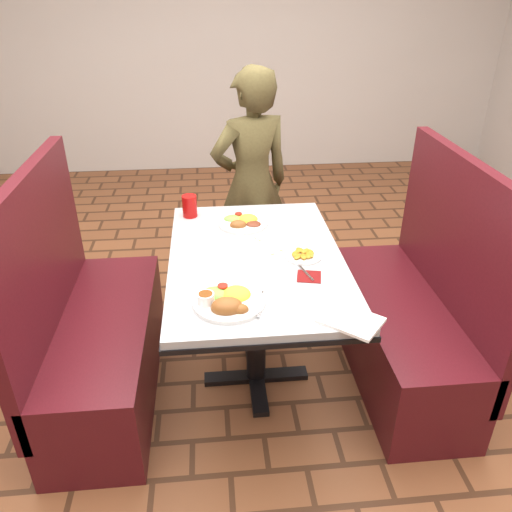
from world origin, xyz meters
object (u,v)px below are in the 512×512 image
at_px(booth_bench_right, 409,320).
at_px(red_tumbler, 190,206).
at_px(near_dinner_plate, 227,298).
at_px(booth_bench_left, 94,338).
at_px(diner_person, 251,186).
at_px(far_dinner_plate, 243,220).
at_px(plantain_plate, 303,255).
at_px(dining_table, 256,274).

xyz_separation_m(booth_bench_right, red_tumbler, (-1.11, 0.48, 0.48)).
height_order(booth_bench_right, near_dinner_plate, booth_bench_right).
bearing_deg(booth_bench_right, red_tumbler, 156.55).
distance_m(booth_bench_left, diner_person, 1.35).
distance_m(far_dinner_plate, plantain_plate, 0.46).
relative_size(dining_table, diner_person, 0.83).
bearing_deg(booth_bench_right, booth_bench_left, 180.00).
bearing_deg(red_tumbler, near_dinner_plate, -79.38).
bearing_deg(red_tumbler, dining_table, -57.07).
distance_m(dining_table, booth_bench_left, 0.86).
height_order(plantain_plate, red_tumbler, red_tumbler).
bearing_deg(diner_person, far_dinner_plate, 61.38).
bearing_deg(dining_table, diner_person, 86.21).
bearing_deg(dining_table, booth_bench_right, 0.00).
bearing_deg(red_tumbler, far_dinner_plate, -25.13).
xyz_separation_m(booth_bench_left, plantain_plate, (1.01, -0.03, 0.43)).
bearing_deg(booth_bench_left, red_tumbler, 44.71).
relative_size(plantain_plate, red_tumbler, 1.45).
distance_m(dining_table, plantain_plate, 0.24).
xyz_separation_m(near_dinner_plate, far_dinner_plate, (0.12, 0.73, -0.01)).
distance_m(booth_bench_left, near_dinner_plate, 0.88).
bearing_deg(booth_bench_right, near_dinner_plate, -158.01).
relative_size(far_dinner_plate, plantain_plate, 1.49).
bearing_deg(near_dinner_plate, dining_table, 68.64).
xyz_separation_m(far_dinner_plate, red_tumbler, (-0.28, 0.13, 0.04)).
bearing_deg(booth_bench_right, plantain_plate, -176.96).
xyz_separation_m(dining_table, plantain_plate, (0.22, -0.03, 0.11)).
bearing_deg(diner_person, near_dinner_plate, 61.47).
bearing_deg(booth_bench_right, dining_table, 180.00).
relative_size(booth_bench_left, red_tumbler, 10.16).
distance_m(plantain_plate, red_tumbler, 0.74).
relative_size(diner_person, far_dinner_plate, 5.70).
height_order(dining_table, booth_bench_right, booth_bench_right).
bearing_deg(plantain_plate, diner_person, 98.68).
bearing_deg(booth_bench_left, plantain_plate, -1.75).
xyz_separation_m(dining_table, red_tumbler, (-0.31, 0.48, 0.16)).
bearing_deg(dining_table, booth_bench_left, 180.00).
bearing_deg(near_dinner_plate, booth_bench_right, 21.99).
bearing_deg(booth_bench_right, far_dinner_plate, 157.12).
height_order(diner_person, far_dinner_plate, diner_person).
xyz_separation_m(far_dinner_plate, plantain_plate, (0.25, -0.38, -0.01)).
height_order(near_dinner_plate, plantain_plate, near_dinner_plate).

